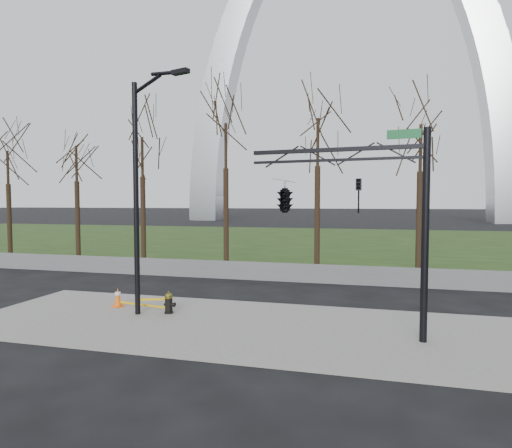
% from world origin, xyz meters
% --- Properties ---
extents(ground, '(500.00, 500.00, 0.00)m').
position_xyz_m(ground, '(0.00, 0.00, 0.00)').
color(ground, black).
rests_on(ground, ground).
extents(sidewalk, '(18.00, 6.00, 0.10)m').
position_xyz_m(sidewalk, '(0.00, 0.00, 0.05)').
color(sidewalk, slate).
rests_on(sidewalk, ground).
extents(grass_strip, '(120.00, 40.00, 0.06)m').
position_xyz_m(grass_strip, '(0.00, 30.00, 0.03)').
color(grass_strip, '#203814').
rests_on(grass_strip, ground).
extents(guardrail, '(60.00, 0.30, 0.90)m').
position_xyz_m(guardrail, '(0.00, 8.00, 0.45)').
color(guardrail, '#59595B').
rests_on(guardrail, ground).
extents(gateway_arch, '(66.00, 6.00, 65.00)m').
position_xyz_m(gateway_arch, '(0.00, 75.00, 32.50)').
color(gateway_arch, '#BABCC1').
rests_on(gateway_arch, ground).
extents(tree_row, '(31.69, 4.00, 9.46)m').
position_xyz_m(tree_row, '(-7.15, 12.00, 4.73)').
color(tree_row, black).
rests_on(tree_row, ground).
extents(fire_hydrant, '(0.47, 0.31, 0.76)m').
position_xyz_m(fire_hydrant, '(-2.80, 0.64, 0.45)').
color(fire_hydrant, black).
rests_on(fire_hydrant, sidewalk).
extents(traffic_cone, '(0.45, 0.45, 0.70)m').
position_xyz_m(traffic_cone, '(-5.06, 1.03, 0.45)').
color(traffic_cone, '#FF630D').
rests_on(traffic_cone, sidewalk).
extents(street_light, '(2.34, 0.81, 8.21)m').
position_xyz_m(street_light, '(-3.59, 0.23, 4.69)').
color(street_light, black).
rests_on(street_light, ground).
extents(traffic_signal_mast, '(5.08, 2.52, 6.00)m').
position_xyz_m(traffic_signal_mast, '(2.15, -0.01, 4.15)').
color(traffic_signal_mast, black).
rests_on(traffic_signal_mast, ground).
extents(caution_tape, '(2.25, 0.74, 0.40)m').
position_xyz_m(caution_tape, '(-3.74, 0.72, 0.38)').
color(caution_tape, '#E0AC0B').
rests_on(caution_tape, ground).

